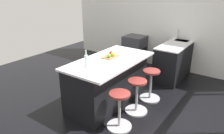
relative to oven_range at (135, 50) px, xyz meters
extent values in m
plane|color=black|center=(2.45, 0.61, -0.44)|extent=(7.80, 7.80, 0.00)
cube|color=silver|center=(-0.35, 0.61, 1.03)|extent=(0.12, 6.00, 2.95)
cube|color=black|center=(0.00, 1.36, 0.00)|extent=(2.02, 0.60, 0.89)
cube|color=silver|center=(0.00, 1.36, 0.46)|extent=(2.02, 0.60, 0.03)
cube|color=#38383D|center=(-0.25, 1.36, 0.41)|extent=(0.44, 0.36, 0.12)
cylinder|color=#B7B7BC|center=(-0.25, 1.21, 0.61)|extent=(0.02, 0.02, 0.28)
cube|color=#38383D|center=(0.00, 0.00, 0.00)|extent=(0.60, 0.60, 0.89)
cube|color=black|center=(0.00, 0.30, -0.04)|extent=(0.44, 0.01, 0.32)
cube|color=black|center=(2.35, 0.70, 0.01)|extent=(1.86, 0.81, 0.91)
cube|color=silver|center=(2.35, 0.75, 0.49)|extent=(1.92, 1.01, 0.04)
cylinder|color=#B7B7BC|center=(1.74, 1.38, -0.43)|extent=(0.44, 0.44, 0.03)
cylinder|color=#B7B7BC|center=(1.74, 1.38, -0.12)|extent=(0.05, 0.05, 0.61)
cylinder|color=maroon|center=(1.74, 1.38, 0.21)|extent=(0.36, 0.36, 0.04)
cylinder|color=#B7B7BC|center=(2.35, 1.38, -0.43)|extent=(0.44, 0.44, 0.03)
cylinder|color=#B7B7BC|center=(2.35, 1.38, -0.12)|extent=(0.05, 0.05, 0.61)
cylinder|color=maroon|center=(2.35, 1.38, 0.21)|extent=(0.36, 0.36, 0.04)
cylinder|color=#B7B7BC|center=(2.95, 1.38, -0.43)|extent=(0.44, 0.44, 0.03)
cylinder|color=#B7B7BC|center=(2.95, 1.38, -0.12)|extent=(0.05, 0.05, 0.61)
cylinder|color=maroon|center=(2.95, 1.38, 0.21)|extent=(0.36, 0.36, 0.04)
cube|color=olive|center=(2.21, 0.66, 0.52)|extent=(0.36, 0.24, 0.02)
sphere|color=#609E2D|center=(2.30, 0.69, 0.57)|extent=(0.08, 0.08, 0.08)
sphere|color=gold|center=(2.17, 0.69, 0.57)|extent=(0.09, 0.09, 0.09)
sphere|color=red|center=(2.11, 0.61, 0.57)|extent=(0.08, 0.08, 0.08)
cylinder|color=silver|center=(2.90, 0.62, 0.62)|extent=(0.06, 0.06, 0.22)
cylinder|color=silver|center=(2.90, 0.62, 0.77)|extent=(0.03, 0.03, 0.08)
cylinder|color=#B7B7BC|center=(2.90, 0.62, 0.82)|extent=(0.03, 0.03, 0.02)
camera|label=1|loc=(5.59, 3.09, 1.92)|focal=34.41mm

